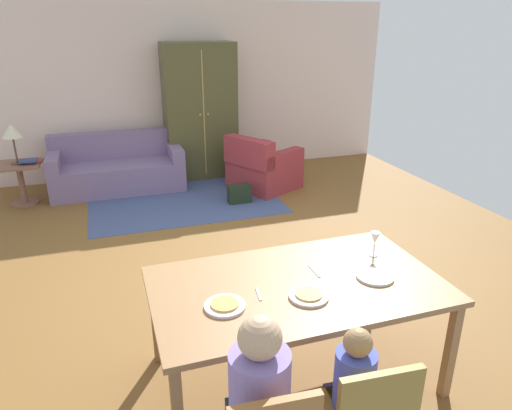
# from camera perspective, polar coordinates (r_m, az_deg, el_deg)

# --- Properties ---
(ground_plane) EXTENTS (7.06, 6.23, 0.02)m
(ground_plane) POSITION_cam_1_polar(r_m,az_deg,el_deg) (5.25, -2.28, -5.32)
(ground_plane) COLOR brown
(back_wall) EXTENTS (7.06, 0.10, 2.70)m
(back_wall) POSITION_cam_1_polar(r_m,az_deg,el_deg) (7.85, -9.14, 13.79)
(back_wall) COLOR beige
(back_wall) RESTS_ON ground_plane
(dining_table) EXTENTS (1.90, 1.09, 0.76)m
(dining_table) POSITION_cam_1_polar(r_m,az_deg,el_deg) (3.13, 5.03, -10.49)
(dining_table) COLOR olive
(dining_table) RESTS_ON ground_plane
(plate_near_man) EXTENTS (0.25, 0.25, 0.02)m
(plate_near_man) POSITION_cam_1_polar(r_m,az_deg,el_deg) (2.85, -3.85, -12.24)
(plate_near_man) COLOR silver
(plate_near_man) RESTS_ON dining_table
(pizza_near_man) EXTENTS (0.17, 0.17, 0.01)m
(pizza_near_man) POSITION_cam_1_polar(r_m,az_deg,el_deg) (2.84, -3.86, -11.99)
(pizza_near_man) COLOR gold
(pizza_near_man) RESTS_ON plate_near_man
(plate_near_child) EXTENTS (0.25, 0.25, 0.02)m
(plate_near_child) POSITION_cam_1_polar(r_m,az_deg,el_deg) (2.95, 6.48, -11.03)
(plate_near_child) COLOR silver
(plate_near_child) RESTS_ON dining_table
(pizza_near_child) EXTENTS (0.17, 0.17, 0.01)m
(pizza_near_child) POSITION_cam_1_polar(r_m,az_deg,el_deg) (2.94, 6.49, -10.78)
(pizza_near_child) COLOR gold
(pizza_near_child) RESTS_ON plate_near_child
(plate_near_woman) EXTENTS (0.25, 0.25, 0.02)m
(plate_near_woman) POSITION_cam_1_polar(r_m,az_deg,el_deg) (3.24, 14.39, -8.47)
(plate_near_woman) COLOR white
(plate_near_woman) RESTS_ON dining_table
(wine_glass) EXTENTS (0.07, 0.07, 0.19)m
(wine_glass) POSITION_cam_1_polar(r_m,az_deg,el_deg) (3.47, 14.39, -4.08)
(wine_glass) COLOR silver
(wine_glass) RESTS_ON dining_table
(fork) EXTENTS (0.04, 0.15, 0.01)m
(fork) POSITION_cam_1_polar(r_m,az_deg,el_deg) (2.96, 0.31, -10.85)
(fork) COLOR silver
(fork) RESTS_ON dining_table
(knife) EXTENTS (0.02, 0.17, 0.01)m
(knife) POSITION_cam_1_polar(r_m,az_deg,el_deg) (3.23, 7.17, -8.07)
(knife) COLOR silver
(knife) RESTS_ON dining_table
(person_child) EXTENTS (0.22, 0.29, 0.92)m
(person_child) POSITION_cam_1_polar(r_m,az_deg,el_deg) (2.77, 11.37, -22.67)
(person_child) COLOR #313454
(person_child) RESTS_ON ground_plane
(area_rug) EXTENTS (2.60, 1.80, 0.01)m
(area_rug) POSITION_cam_1_polar(r_m,az_deg,el_deg) (6.67, -8.75, 0.53)
(area_rug) COLOR #3F4E79
(area_rug) RESTS_ON ground_plane
(couch) EXTENTS (1.90, 0.86, 0.82)m
(couch) POSITION_cam_1_polar(r_m,az_deg,el_deg) (7.31, -16.61, 4.22)
(couch) COLOR slate
(couch) RESTS_ON ground_plane
(armchair) EXTENTS (1.16, 1.15, 0.82)m
(armchair) POSITION_cam_1_polar(r_m,az_deg,el_deg) (7.01, 0.76, 4.55)
(armchair) COLOR #973036
(armchair) RESTS_ON ground_plane
(armoire) EXTENTS (1.10, 0.59, 2.10)m
(armoire) POSITION_cam_1_polar(r_m,az_deg,el_deg) (7.55, -6.88, 11.31)
(armoire) COLOR #494826
(armoire) RESTS_ON ground_plane
(side_table) EXTENTS (0.56, 0.56, 0.58)m
(side_table) POSITION_cam_1_polar(r_m,az_deg,el_deg) (7.13, -26.90, 2.98)
(side_table) COLOR brown
(side_table) RESTS_ON ground_plane
(table_lamp) EXTENTS (0.26, 0.26, 0.54)m
(table_lamp) POSITION_cam_1_polar(r_m,az_deg,el_deg) (6.99, -27.76, 7.89)
(table_lamp) COLOR brown
(table_lamp) RESTS_ON side_table
(book_lower) EXTENTS (0.22, 0.16, 0.03)m
(book_lower) POSITION_cam_1_polar(r_m,az_deg,el_deg) (7.06, -25.51, 4.88)
(book_lower) COLOR brown
(book_lower) RESTS_ON side_table
(book_upper) EXTENTS (0.22, 0.16, 0.03)m
(book_upper) POSITION_cam_1_polar(r_m,az_deg,el_deg) (7.00, -26.15, 4.90)
(book_upper) COLOR navy
(book_upper) RESTS_ON book_lower
(handbag) EXTENTS (0.32, 0.16, 0.26)m
(handbag) POSITION_cam_1_polar(r_m,az_deg,el_deg) (6.50, -2.06, 1.40)
(handbag) COLOR black
(handbag) RESTS_ON ground_plane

